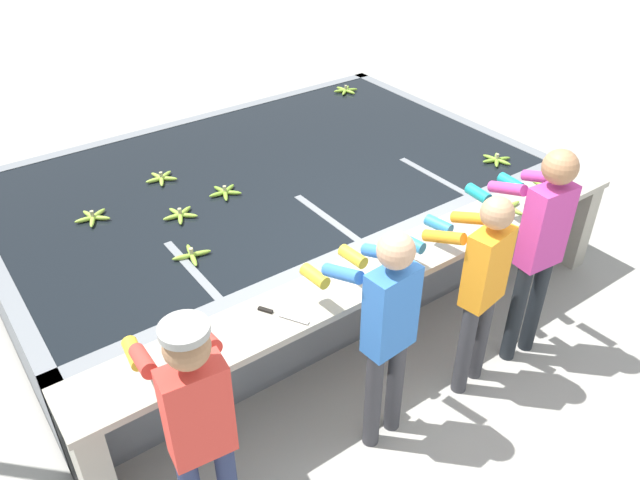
# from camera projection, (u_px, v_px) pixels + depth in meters

# --- Properties ---
(ground_plane) EXTENTS (80.00, 80.00, 0.00)m
(ground_plane) POSITION_uv_depth(u_px,v_px,m) (401.00, 371.00, 4.72)
(ground_plane) COLOR #A3A099
(ground_plane) RESTS_ON ground
(wash_tank) EXTENTS (4.62, 2.92, 0.88)m
(wash_tank) POSITION_uv_depth(u_px,v_px,m) (266.00, 214.00, 5.75)
(wash_tank) COLOR gray
(wash_tank) RESTS_ON ground
(work_ledge) EXTENTS (4.62, 0.45, 0.88)m
(work_ledge) POSITION_uv_depth(u_px,v_px,m) (387.00, 290.00, 4.51)
(work_ledge) COLOR #A8A393
(work_ledge) RESTS_ON ground
(worker_0) EXTENTS (0.45, 0.73, 1.65)m
(worker_0) POSITION_uv_depth(u_px,v_px,m) (197.00, 420.00, 3.08)
(worker_0) COLOR navy
(worker_0) RESTS_ON ground
(worker_1) EXTENTS (0.44, 0.72, 1.63)m
(worker_1) POSITION_uv_depth(u_px,v_px,m) (385.00, 323.00, 3.72)
(worker_1) COLOR #38383D
(worker_1) RESTS_ON ground
(worker_2) EXTENTS (0.48, 0.74, 1.57)m
(worker_2) POSITION_uv_depth(u_px,v_px,m) (480.00, 279.00, 4.13)
(worker_2) COLOR #38383D
(worker_2) RESTS_ON ground
(worker_3) EXTENTS (0.44, 0.73, 1.74)m
(worker_3) POSITION_uv_depth(u_px,v_px,m) (539.00, 238.00, 4.32)
(worker_3) COLOR #1E2328
(worker_3) RESTS_ON ground
(banana_bunch_floating_0) EXTENTS (0.27, 0.28, 0.08)m
(banana_bunch_floating_0) POSITION_uv_depth(u_px,v_px,m) (93.00, 217.00, 4.83)
(banana_bunch_floating_0) COLOR #9EC642
(banana_bunch_floating_0) RESTS_ON wash_tank
(banana_bunch_floating_1) EXTENTS (0.28, 0.28, 0.08)m
(banana_bunch_floating_1) POSITION_uv_depth(u_px,v_px,m) (192.00, 255.00, 4.42)
(banana_bunch_floating_1) COLOR #8CB738
(banana_bunch_floating_1) RESTS_ON wash_tank
(banana_bunch_floating_2) EXTENTS (0.27, 0.28, 0.08)m
(banana_bunch_floating_2) POSITION_uv_depth(u_px,v_px,m) (161.00, 178.00, 5.36)
(banana_bunch_floating_2) COLOR #9EC642
(banana_bunch_floating_2) RESTS_ON wash_tank
(banana_bunch_floating_3) EXTENTS (0.27, 0.28, 0.08)m
(banana_bunch_floating_3) POSITION_uv_depth(u_px,v_px,m) (346.00, 90.00, 7.08)
(banana_bunch_floating_3) COLOR #8CB738
(banana_bunch_floating_3) RESTS_ON wash_tank
(banana_bunch_floating_4) EXTENTS (0.27, 0.28, 0.08)m
(banana_bunch_floating_4) POSITION_uv_depth(u_px,v_px,m) (180.00, 215.00, 4.86)
(banana_bunch_floating_4) COLOR #93BC3D
(banana_bunch_floating_4) RESTS_ON wash_tank
(banana_bunch_floating_5) EXTENTS (0.27, 0.28, 0.08)m
(banana_bunch_floating_5) POSITION_uv_depth(u_px,v_px,m) (225.00, 192.00, 5.16)
(banana_bunch_floating_5) COLOR #7FAD33
(banana_bunch_floating_5) RESTS_ON wash_tank
(banana_bunch_floating_6) EXTENTS (0.28, 0.28, 0.08)m
(banana_bunch_floating_6) POSITION_uv_depth(u_px,v_px,m) (497.00, 160.00, 5.65)
(banana_bunch_floating_6) COLOR #7FAD33
(banana_bunch_floating_6) RESTS_ON wash_tank
(banana_bunch_ledge_0) EXTENTS (0.28, 0.28, 0.08)m
(banana_bunch_ledge_0) POSITION_uv_depth(u_px,v_px,m) (547.00, 186.00, 5.23)
(banana_bunch_ledge_0) COLOR #8CB738
(banana_bunch_ledge_0) RESTS_ON work_ledge
(banana_bunch_ledge_1) EXTENTS (0.28, 0.27, 0.08)m
(banana_bunch_ledge_1) POSITION_uv_depth(u_px,v_px,m) (392.00, 251.00, 4.45)
(banana_bunch_ledge_1) COLOR #8CB738
(banana_bunch_ledge_1) RESTS_ON work_ledge
(banana_bunch_ledge_2) EXTENTS (0.28, 0.28, 0.08)m
(banana_bunch_ledge_2) POSITION_uv_depth(u_px,v_px,m) (508.00, 207.00, 4.96)
(banana_bunch_ledge_2) COLOR #93BC3D
(banana_bunch_ledge_2) RESTS_ON work_ledge
(knife_0) EXTENTS (0.20, 0.32, 0.02)m
(knife_0) POSITION_uv_depth(u_px,v_px,m) (275.00, 313.00, 3.91)
(knife_0) COLOR silver
(knife_0) RESTS_ON work_ledge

